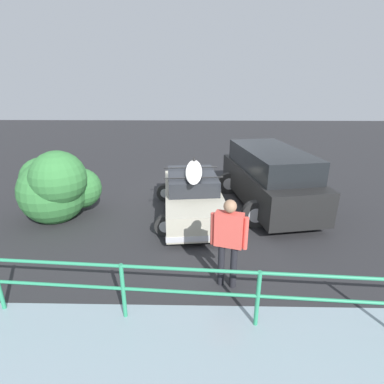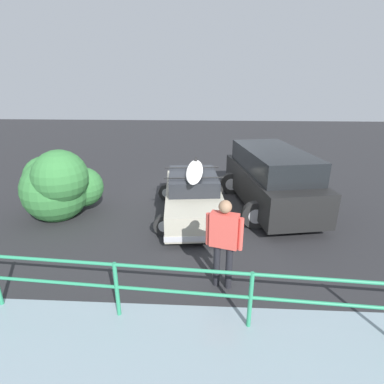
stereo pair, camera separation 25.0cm
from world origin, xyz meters
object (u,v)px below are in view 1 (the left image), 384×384
object	(u,v)px
person_bystander	(229,236)
bush_near_left	(56,186)
sedan_car	(192,196)
suv_car	(269,177)

from	to	relation	value
person_bystander	bush_near_left	world-z (taller)	bush_near_left
sedan_car	person_bystander	distance (m)	3.45
suv_car	person_bystander	world-z (taller)	suv_car
suv_car	bush_near_left	size ratio (longest dim) A/B	2.11
bush_near_left	sedan_car	bearing A→B (deg)	-174.25
suv_car	sedan_car	bearing A→B (deg)	16.56
bush_near_left	person_bystander	bearing A→B (deg)	147.13
suv_car	bush_near_left	distance (m)	6.30
sedan_car	suv_car	size ratio (longest dim) A/B	0.86
person_bystander	suv_car	bearing A→B (deg)	-112.20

